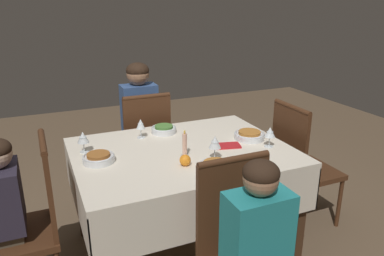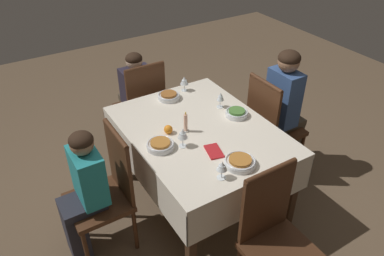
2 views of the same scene
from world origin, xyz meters
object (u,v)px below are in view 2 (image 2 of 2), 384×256
Objects in this scene: chair_north at (107,188)px; bowl_east at (169,96)px; person_child_teal at (83,192)px; orange_fruit at (168,129)px; napkin_red_folded at (214,151)px; person_child_dark at (135,94)px; person_adult_denim at (286,104)px; wine_glass_south at (220,97)px; chair_east at (142,104)px; bowl_south at (237,113)px; wine_glass_west at (222,166)px; wine_glass_north at (183,134)px; chair_west at (275,235)px; dining_table at (199,139)px; bowl_north at (160,145)px; bowl_west at (240,162)px; candle_centerpiece at (186,124)px; chair_south at (270,123)px; wine_glass_east at (184,81)px.

chair_north reaches higher than bowl_east.
orange_fruit is (0.08, -0.73, 0.22)m from person_child_teal.
person_child_dark is at bearing -0.44° from napkin_red_folded.
person_adult_denim is 8.62× the size of wine_glass_south.
chair_east reaches higher than bowl_south.
chair_north is at bearing 47.61° from wine_glass_west.
chair_east reaches higher than wine_glass_north.
chair_east reaches higher than napkin_red_folded.
chair_west is 5.39× the size of bowl_south.
chair_east is 1.33m from person_child_teal.
napkin_red_folded is at bearing 89.56° from person_child_dark.
person_child_teal reaches higher than orange_fruit.
bowl_north is (-0.06, 0.38, 0.12)m from dining_table.
wine_glass_north is (-1.09, 0.17, 0.35)m from chair_east.
dining_table is at bearing -107.90° from orange_fruit.
candle_centerpiece reaches higher than bowl_west.
person_child_teal reaches higher than wine_glass_south.
bowl_west is (-0.39, -0.23, -0.08)m from wine_glass_north.
chair_south is at bearing -85.91° from bowl_south.
bowl_west is 1.22× the size of candle_centerpiece.
candle_centerpiece is at bearing -37.14° from wine_glass_north.
wine_glass_north is (-0.13, -0.75, 0.30)m from person_child_teal.
chair_south is at bearing -68.89° from napkin_red_folded.
wine_glass_north is 0.72× the size of bowl_west.
wine_glass_south reaches higher than wine_glass_west.
wine_glass_north is 0.43m from wine_glass_west.
dining_table is at bearing -103.70° from candle_centerpiece.
person_child_dark reaches higher than bowl_south.
chair_south is 5.34× the size of napkin_red_folded.
candle_centerpiece is 2.60× the size of orange_fruit.
bowl_east is at bearing 100.81° from chair_east.
napkin_red_folded is at bearing 71.28° from person_child_teal.
chair_west reaches higher than bowl_west.
chair_east is 1.39m from person_adult_denim.
chair_west is 1.62m from wine_glass_east.
person_adult_denim is at bearing 137.57° from chair_east.
chair_west is at bearing 162.52° from wine_glass_south.
bowl_east is 2.84× the size of orange_fruit.
napkin_red_folded is (-1.44, 0.01, 0.22)m from person_child_dark.
bowl_north is (-1.02, 0.32, 0.27)m from chair_east.
chair_north is 1.77m from person_adult_denim.
wine_glass_south is (0.18, -1.30, 0.29)m from person_child_teal.
person_child_teal is at bearing 91.70° from candle_centerpiece.
bowl_west is 0.23m from napkin_red_folded.
bowl_south is 0.96× the size of bowl_east.
wine_glass_north is at bearing 82.48° from person_child_dark.
bowl_east is (1.51, -0.06, 0.27)m from chair_west.
chair_west is 0.82× the size of person_adult_denim.
bowl_east is at bearing -28.99° from orange_fruit.
chair_north is 0.68m from wine_glass_north.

